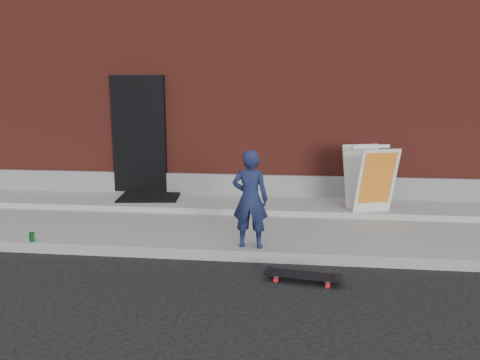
# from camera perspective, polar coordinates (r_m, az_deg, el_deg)

# --- Properties ---
(ground) EXTENTS (80.00, 80.00, 0.00)m
(ground) POSITION_cam_1_polar(r_m,az_deg,el_deg) (6.23, 2.60, -10.06)
(ground) COLOR black
(ground) RESTS_ON ground
(sidewalk) EXTENTS (20.00, 3.00, 0.15)m
(sidewalk) POSITION_cam_1_polar(r_m,az_deg,el_deg) (7.63, 3.44, -5.57)
(sidewalk) COLOR gray
(sidewalk) RESTS_ON ground
(apron) EXTENTS (20.00, 1.20, 0.10)m
(apron) POSITION_cam_1_polar(r_m,az_deg,el_deg) (8.46, 3.81, -3.07)
(apron) COLOR gray
(apron) RESTS_ON sidewalk
(building) EXTENTS (20.00, 8.10, 5.00)m
(building) POSITION_cam_1_polar(r_m,az_deg,el_deg) (12.82, 5.04, 11.91)
(building) COLOR maroon
(building) RESTS_ON ground
(child) EXTENTS (0.50, 0.34, 1.32)m
(child) POSITION_cam_1_polar(r_m,az_deg,el_deg) (6.20, 1.25, -2.33)
(child) COLOR #161D40
(child) RESTS_ON sidewalk
(skateboard) EXTENTS (0.89, 0.35, 0.10)m
(skateboard) POSITION_cam_1_polar(r_m,az_deg,el_deg) (5.66, 7.64, -11.47)
(skateboard) COLOR red
(skateboard) RESTS_ON ground
(pizza_sign) EXTENTS (0.88, 0.95, 1.10)m
(pizza_sign) POSITION_cam_1_polar(r_m,az_deg,el_deg) (8.05, 15.56, 0.23)
(pizza_sign) COLOR silver
(pizza_sign) RESTS_ON apron
(soda_can) EXTENTS (0.09, 0.09, 0.13)m
(soda_can) POSITION_cam_1_polar(r_m,az_deg,el_deg) (7.17, -24.04, -6.38)
(soda_can) COLOR #1C8D39
(soda_can) RESTS_ON sidewalk
(doormat) EXTENTS (1.20, 1.02, 0.03)m
(doormat) POSITION_cam_1_polar(r_m,az_deg,el_deg) (8.97, -10.98, -2.02)
(doormat) COLOR black
(doormat) RESTS_ON apron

